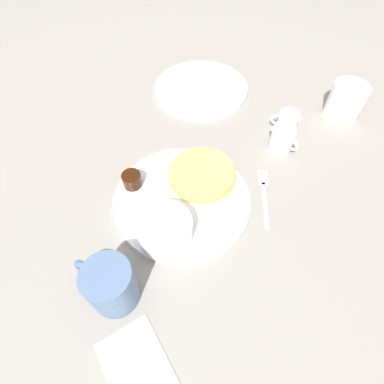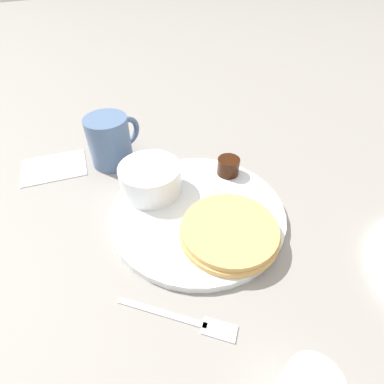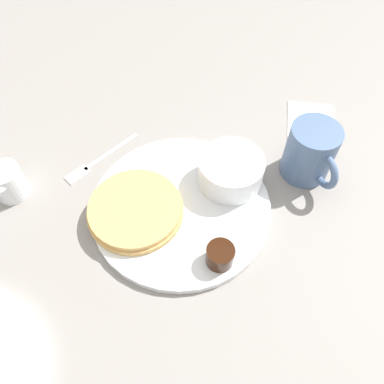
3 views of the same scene
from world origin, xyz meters
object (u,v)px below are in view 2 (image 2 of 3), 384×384
(bowl, at_px, (150,178))
(coffee_mug, at_px, (111,141))
(plate, at_px, (197,212))
(fork, at_px, (190,321))

(bowl, xyz_separation_m, coffee_mug, (0.03, -0.12, 0.01))
(plate, xyz_separation_m, coffee_mug, (0.07, -0.20, 0.04))
(coffee_mug, xyz_separation_m, fork, (0.02, 0.35, -0.04))
(plate, bearing_deg, coffee_mug, -70.06)
(plate, bearing_deg, fork, 58.52)
(bowl, height_order, fork, bowl)
(coffee_mug, height_order, fork, coffee_mug)
(bowl, height_order, coffee_mug, coffee_mug)
(bowl, xyz_separation_m, fork, (0.04, 0.22, -0.04))
(plate, bearing_deg, bowl, -59.10)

